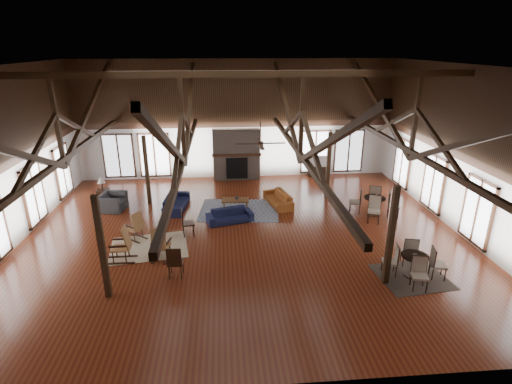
{
  "coord_description": "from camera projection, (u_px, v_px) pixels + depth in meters",
  "views": [
    {
      "loc": [
        -0.68,
        -13.32,
        6.66
      ],
      "look_at": [
        0.53,
        1.0,
        1.31
      ],
      "focal_mm": 28.0,
      "sensor_mm": 36.0,
      "label": 1
    }
  ],
  "objects": [
    {
      "name": "floor",
      "position": [
        244.0,
        235.0,
        14.81
      ],
      "size": [
        16.0,
        16.0,
        0.0
      ],
      "primitive_type": "plane",
      "color": "#5B2813",
      "rests_on": "ground"
    },
    {
      "name": "ceiling",
      "position": [
        242.0,
        66.0,
        12.72
      ],
      "size": [
        16.0,
        14.0,
        0.02
      ],
      "primitive_type": "cube",
      "color": "black",
      "rests_on": "wall_back"
    },
    {
      "name": "wall_back",
      "position": [
        236.0,
        120.0,
        20.31
      ],
      "size": [
        16.0,
        0.02,
        6.0
      ],
      "primitive_type": "cube",
      "color": "silver",
      "rests_on": "floor"
    },
    {
      "name": "wall_front",
      "position": [
        264.0,
        259.0,
        7.23
      ],
      "size": [
        16.0,
        0.02,
        6.0
      ],
      "primitive_type": "cube",
      "color": "silver",
      "rests_on": "floor"
    },
    {
      "name": "wall_left",
      "position": [
        1.0,
        162.0,
        13.13
      ],
      "size": [
        0.02,
        14.0,
        6.0
      ],
      "primitive_type": "cube",
      "color": "silver",
      "rests_on": "floor"
    },
    {
      "name": "wall_right",
      "position": [
        464.0,
        152.0,
        14.4
      ],
      "size": [
        0.02,
        14.0,
        6.0
      ],
      "primitive_type": "cube",
      "color": "silver",
      "rests_on": "floor"
    },
    {
      "name": "roof_truss",
      "position": [
        243.0,
        127.0,
        13.41
      ],
      "size": [
        15.6,
        14.07,
        3.14
      ],
      "color": "black",
      "rests_on": "wall_back"
    },
    {
      "name": "post_grid",
      "position": [
        244.0,
        197.0,
        14.28
      ],
      "size": [
        8.16,
        7.16,
        3.05
      ],
      "color": "black",
      "rests_on": "floor"
    },
    {
      "name": "fireplace",
      "position": [
        236.0,
        155.0,
        20.59
      ],
      "size": [
        2.5,
        0.69,
        2.6
      ],
      "color": "#756559",
      "rests_on": "floor"
    },
    {
      "name": "ceiling_fan",
      "position": [
        260.0,
        142.0,
        12.62
      ],
      "size": [
        1.6,
        1.6,
        0.75
      ],
      "color": "black",
      "rests_on": "roof_truss"
    },
    {
      "name": "sofa_navy_front",
      "position": [
        230.0,
        216.0,
        15.82
      ],
      "size": [
        1.94,
        1.17,
        0.53
      ],
      "primitive_type": "imported",
      "rotation": [
        0.0,
        0.0,
        0.27
      ],
      "color": "#121634",
      "rests_on": "floor"
    },
    {
      "name": "sofa_navy_left",
      "position": [
        176.0,
        202.0,
        17.08
      ],
      "size": [
        2.13,
        1.01,
        0.6
      ],
      "primitive_type": "imported",
      "rotation": [
        0.0,
        0.0,
        1.47
      ],
      "color": "#121632",
      "rests_on": "floor"
    },
    {
      "name": "sofa_orange",
      "position": [
        278.0,
        199.0,
        17.52
      ],
      "size": [
        2.06,
        1.18,
        0.56
      ],
      "primitive_type": "imported",
      "rotation": [
        0.0,
        0.0,
        -1.34
      ],
      "color": "brown",
      "rests_on": "floor"
    },
    {
      "name": "coffee_table",
      "position": [
        235.0,
        201.0,
        17.02
      ],
      "size": [
        1.19,
        0.66,
        0.44
      ],
      "rotation": [
        0.0,
        0.0,
        -0.08
      ],
      "color": "brown",
      "rests_on": "floor"
    },
    {
      "name": "vase",
      "position": [
        237.0,
        197.0,
        16.99
      ],
      "size": [
        0.21,
        0.21,
        0.17
      ],
      "primitive_type": "imported",
      "rotation": [
        0.0,
        0.0,
        -0.27
      ],
      "color": "#B2B2B2",
      "rests_on": "coffee_table"
    },
    {
      "name": "armchair",
      "position": [
        113.0,
        202.0,
        16.93
      ],
      "size": [
        1.24,
        1.12,
        0.71
      ],
      "primitive_type": "imported",
      "rotation": [
        0.0,
        0.0,
        1.41
      ],
      "color": "#27282A",
      "rests_on": "floor"
    },
    {
      "name": "side_table_lamp",
      "position": [
        103.0,
        193.0,
        17.62
      ],
      "size": [
        0.48,
        0.48,
        1.23
      ],
      "color": "black",
      "rests_on": "floor"
    },
    {
      "name": "rocking_chair_a",
      "position": [
        136.0,
        227.0,
        14.3
      ],
      "size": [
        0.92,
        0.85,
        1.06
      ],
      "rotation": [
        0.0,
        0.0,
        0.91
      ],
      "color": "#A1703D",
      "rests_on": "floor"
    },
    {
      "name": "rocking_chair_b",
      "position": [
        160.0,
        245.0,
        12.95
      ],
      "size": [
        0.63,
        0.95,
        1.13
      ],
      "rotation": [
        0.0,
        0.0,
        -0.2
      ],
      "color": "#A1703D",
      "rests_on": "floor"
    },
    {
      "name": "rocking_chair_c",
      "position": [
        123.0,
        245.0,
        12.87
      ],
      "size": [
        0.93,
        0.53,
        1.2
      ],
      "rotation": [
        0.0,
        0.0,
        1.57
      ],
      "color": "#A1703D",
      "rests_on": "floor"
    },
    {
      "name": "side_chair_a",
      "position": [
        185.0,
        220.0,
        14.56
      ],
      "size": [
        0.51,
        0.51,
        1.05
      ],
      "rotation": [
        0.0,
        0.0,
        -1.41
      ],
      "color": "black",
      "rests_on": "floor"
    },
    {
      "name": "side_chair_b",
      "position": [
        175.0,
        260.0,
        11.89
      ],
      "size": [
        0.47,
        0.47,
        1.04
      ],
      "rotation": [
        0.0,
        0.0,
        -0.07
      ],
      "color": "black",
      "rests_on": "floor"
    },
    {
      "name": "cafe_table_near",
      "position": [
        414.0,
        262.0,
        12.03
      ],
      "size": [
        1.92,
        1.92,
        0.98
      ],
      "rotation": [
        0.0,
        0.0,
        -0.22
      ],
      "color": "black",
      "rests_on": "floor"
    },
    {
      "name": "cafe_table_far",
      "position": [
        374.0,
        203.0,
        16.39
      ],
      "size": [
        2.06,
        2.06,
        1.06
      ],
      "rotation": [
        0.0,
        0.0,
        -0.36
      ],
      "color": "black",
      "rests_on": "floor"
    },
    {
      "name": "cup_near",
      "position": [
        415.0,
        256.0,
        11.84
      ],
      "size": [
        0.16,
        0.16,
        0.11
      ],
      "primitive_type": "imported",
      "rotation": [
        0.0,
        0.0,
        0.19
      ],
      "color": "#B2B2B2",
      "rests_on": "cafe_table_near"
    },
    {
      "name": "cup_far",
      "position": [
        377.0,
        196.0,
        16.35
      ],
      "size": [
        0.15,
        0.15,
        0.09
      ],
      "primitive_type": "imported",
      "rotation": [
        0.0,
        0.0,
        0.33
      ],
      "color": "#B2B2B2",
      "rests_on": "cafe_table_far"
    },
    {
      "name": "tv_console",
      "position": [
        318.0,
        171.0,
        21.37
      ],
      "size": [
        1.08,
        0.41,
        0.54
      ],
      "primitive_type": "cube",
      "color": "black",
      "rests_on": "floor"
    },
    {
      "name": "television",
      "position": [
        319.0,
        161.0,
        21.17
      ],
      "size": [
        1.05,
        0.27,
        0.6
      ],
      "primitive_type": "imported",
      "rotation": [
        0.0,
        0.0,
        -0.13
      ],
      "color": "#B2B2B2",
      "rests_on": "tv_console"
    },
    {
      "name": "rug_tan",
      "position": [
        149.0,
        247.0,
        13.91
      ],
      "size": [
        2.86,
        2.39,
        0.01
      ],
      "primitive_type": "cube",
      "rotation": [
        0.0,
        0.0,
        0.15
      ],
      "color": "tan",
      "rests_on": "floor"
    },
    {
      "name": "rug_navy",
      "position": [
        239.0,
        210.0,
        17.01
      ],
      "size": [
        3.55,
        2.82,
        0.01
      ],
      "primitive_type": "cube",
      "rotation": [
        0.0,
        0.0,
        -0.11
      ],
      "color": "#182344",
      "rests_on": "floor"
    },
    {
      "name": "rug_dark",
      "position": [
        412.0,
        277.0,
        12.15
      ],
      "size": [
        2.2,
        2.04,
        0.01
      ],
      "primitive_type": "cube",
      "rotation": [
        0.0,
        0.0,
        0.11
      ],
      "color": "black",
      "rests_on": "floor"
    }
  ]
}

